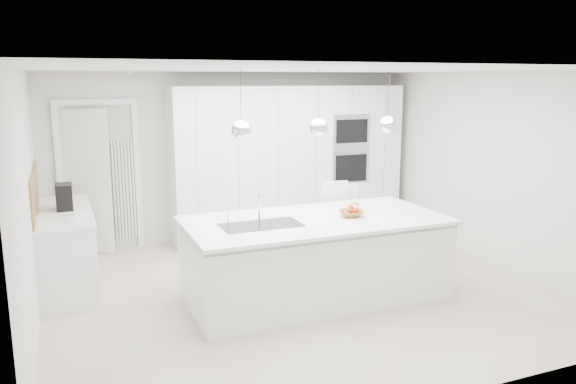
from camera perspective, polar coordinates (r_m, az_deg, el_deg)
name	(u,v)px	position (r m, az deg, el deg)	size (l,w,h in m)	color
floor	(298,290)	(6.60, 1.00, -9.88)	(5.50, 5.50, 0.00)	#BBB09A
wall_back	(233,156)	(8.58, -5.58, 3.66)	(5.50, 5.50, 0.00)	silver
wall_left	(28,204)	(5.77, -24.90, -1.12)	(5.00, 5.00, 0.00)	silver
ceiling	(299,69)	(6.16, 1.08, 12.36)	(5.50, 5.50, 0.00)	white
tall_cabinets	(289,162)	(8.58, 0.14, 3.04)	(3.60, 0.60, 2.30)	white
oven_stack	(351,149)	(8.66, 6.45, 4.38)	(0.62, 0.04, 1.05)	#A5A5A8
doorway_frame	(100,179)	(8.25, -18.57, 1.23)	(1.11, 0.08, 2.13)	white
hallway_door	(81,183)	(8.19, -20.28, 0.90)	(0.82, 0.04, 2.00)	white
radiator	(124,190)	(8.30, -16.29, 0.19)	(0.32, 0.04, 1.40)	white
left_base_cabinets	(67,249)	(7.13, -21.57, -5.44)	(0.60, 1.80, 0.86)	white
left_worktop	(64,212)	(7.02, -21.84, -1.92)	(0.62, 1.82, 0.04)	white
oak_backsplash	(34,191)	(6.97, -24.36, 0.07)	(0.02, 1.80, 0.50)	olive
island_base	(317,261)	(6.24, 2.96, -6.99)	(2.80, 1.20, 0.86)	white
island_worktop	(315,220)	(6.16, 2.81, -2.87)	(2.84, 1.40, 0.04)	white
island_sink	(261,233)	(5.89, -2.75, -4.14)	(0.84, 0.44, 0.18)	#3F3F42
island_tap	(259,207)	(6.03, -2.96, -1.51)	(0.02, 0.02, 0.30)	white
pendant_left	(241,130)	(5.63, -4.78, 6.31)	(0.20, 0.20, 0.20)	white
pendant_mid	(318,127)	(5.94, 3.11, 6.59)	(0.20, 0.20, 0.20)	white
pendant_right	(388,125)	(6.35, 10.10, 6.74)	(0.20, 0.20, 0.20)	white
fruit_bowl	(351,213)	(6.27, 6.45, -2.18)	(0.27, 0.27, 0.07)	olive
espresso_machine	(64,197)	(7.03, -21.78, -0.46)	(0.18, 0.28, 0.30)	black
bar_stool_left	(339,226)	(7.19, 5.24, -3.51)	(0.37, 0.51, 1.11)	white
bar_stool_right	(349,225)	(7.39, 6.22, -3.38)	(0.34, 0.48, 1.04)	white
apple_a	(351,209)	(6.28, 6.43, -1.76)	(0.09, 0.09, 0.09)	red
apple_b	(356,211)	(6.23, 6.88, -1.95)	(0.07, 0.07, 0.07)	red
banana_bunch	(353,207)	(6.26, 6.60, -1.49)	(0.20, 0.20, 0.03)	yellow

